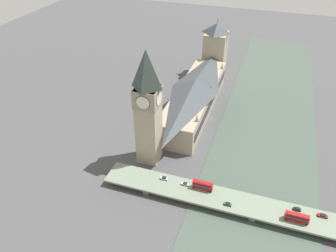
% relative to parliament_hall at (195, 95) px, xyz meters
% --- Properties ---
extents(ground_plane, '(600.00, 600.00, 0.00)m').
position_rel_parliament_hall_xyz_m(ground_plane, '(-15.59, 8.00, -12.91)').
color(ground_plane, '#4C4C4F').
extents(river_water, '(65.16, 360.00, 0.30)m').
position_rel_parliament_hall_xyz_m(river_water, '(-54.17, 8.00, -12.76)').
color(river_water, '#47564C').
rests_on(river_water, ground_plane).
extents(parliament_hall, '(25.63, 106.50, 26.04)m').
position_rel_parliament_hall_xyz_m(parliament_hall, '(0.00, 0.00, 0.00)').
color(parliament_hall, tan).
rests_on(parliament_hall, ground_plane).
extents(clock_tower, '(13.70, 13.70, 70.97)m').
position_rel_parliament_hall_xyz_m(clock_tower, '(11.44, 63.49, 24.20)').
color(clock_tower, tan).
rests_on(clock_tower, ground_plane).
extents(victoria_tower, '(18.93, 18.93, 50.26)m').
position_rel_parliament_hall_xyz_m(victoria_tower, '(0.05, -66.71, 10.22)').
color(victoria_tower, tan).
rests_on(victoria_tower, ground_plane).
extents(road_bridge, '(162.31, 16.00, 4.43)m').
position_rel_parliament_hall_xyz_m(road_bridge, '(-54.17, 85.73, -9.33)').
color(road_bridge, '#5D6A59').
rests_on(road_bridge, ground_plane).
extents(double_decker_bus_lead, '(11.15, 2.58, 4.76)m').
position_rel_parliament_hall_xyz_m(double_decker_bus_lead, '(-74.09, 88.82, -5.86)').
color(double_decker_bus_lead, red).
rests_on(double_decker_bus_lead, road_bridge).
extents(double_decker_bus_mid, '(10.94, 2.53, 4.94)m').
position_rel_parliament_hall_xyz_m(double_decker_bus_mid, '(-26.27, 82.68, -5.75)').
color(double_decker_bus_mid, red).
rests_on(double_decker_bus_mid, road_bridge).
extents(car_northbound_lead, '(4.18, 1.83, 1.39)m').
position_rel_parliament_hall_xyz_m(car_northbound_lead, '(-16.62, 82.75, -7.78)').
color(car_northbound_lead, silver).
rests_on(car_northbound_lead, road_bridge).
extents(car_northbound_tail, '(4.01, 1.83, 1.37)m').
position_rel_parliament_hall_xyz_m(car_northbound_tail, '(-41.16, 89.42, -7.80)').
color(car_northbound_tail, '#2D5638').
rests_on(car_northbound_tail, road_bridge).
extents(car_southbound_lead, '(4.43, 1.89, 1.42)m').
position_rel_parliament_hall_xyz_m(car_southbound_lead, '(-4.34, 82.29, -7.77)').
color(car_southbound_lead, silver).
rests_on(car_southbound_lead, road_bridge).
extents(car_southbound_mid, '(4.66, 1.88, 1.45)m').
position_rel_parliament_hall_xyz_m(car_southbound_mid, '(-86.40, 81.88, -7.75)').
color(car_southbound_mid, maroon).
rests_on(car_southbound_mid, road_bridge).
extents(car_southbound_tail, '(3.80, 1.77, 1.46)m').
position_rel_parliament_hall_xyz_m(car_southbound_tail, '(-74.47, 81.61, -7.77)').
color(car_southbound_tail, black).
rests_on(car_southbound_tail, road_bridge).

